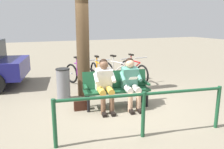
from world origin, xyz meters
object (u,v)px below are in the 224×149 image
at_px(person_reading, 131,81).
at_px(litter_bin, 63,84).
at_px(handbag, 80,105).
at_px(tree_trunk, 82,31).
at_px(bicycle_black, 81,75).
at_px(bench, 116,86).
at_px(bicycle_silver, 99,74).
at_px(bicycle_red, 117,72).
at_px(person_companion, 105,82).
at_px(bicycle_purple, 134,71).

relative_size(person_reading, litter_bin, 1.42).
height_order(handbag, tree_trunk, tree_trunk).
xyz_separation_m(tree_trunk, bicycle_black, (-0.16, -0.95, -1.43)).
xyz_separation_m(bench, bicycle_silver, (-0.28, -2.07, -0.15)).
relative_size(tree_trunk, bicycle_black, 2.26).
relative_size(handbag, bicycle_red, 0.19).
bearing_deg(bicycle_silver, litter_bin, -51.99).
bearing_deg(person_reading, tree_trunk, -51.16).
xyz_separation_m(bicycle_red, bicycle_black, (1.24, -0.10, 0.00)).
xyz_separation_m(person_companion, bicycle_black, (-0.01, -2.21, -0.30)).
relative_size(bench, bicycle_silver, 0.98).
relative_size(handbag, bicycle_black, 0.19).
bearing_deg(bench, litter_bin, -32.68).
bearing_deg(bicycle_black, bicycle_purple, 65.50).
xyz_separation_m(person_companion, bicycle_silver, (-0.62, -2.18, -0.30)).
relative_size(person_companion, bicycle_purple, 0.72).
height_order(person_reading, bicycle_black, person_reading).
bearing_deg(tree_trunk, handbag, 69.49).
height_order(litter_bin, bicycle_silver, bicycle_silver).
bearing_deg(bicycle_red, litter_bin, -83.60).
bearing_deg(bicycle_red, person_companion, -51.11).
height_order(person_reading, person_companion, same).
bearing_deg(bench, handbag, 5.18).
bearing_deg(bench, bicycle_red, -105.61).
xyz_separation_m(litter_bin, bicycle_silver, (-1.39, -1.09, -0.06)).
bearing_deg(litter_bin, bicycle_silver, -141.85).
relative_size(litter_bin, bicycle_black, 0.53).
bearing_deg(handbag, litter_bin, -77.32).
distance_m(bench, handbag, 0.98).
distance_m(bicycle_purple, bicycle_silver, 1.27).
bearing_deg(bicycle_purple, bicycle_red, -95.84).
bearing_deg(bicycle_silver, bicycle_red, 83.53).
bearing_deg(person_reading, bicycle_purple, -110.77).
relative_size(person_companion, litter_bin, 1.42).
height_order(bench, bicycle_purple, bicycle_purple).
distance_m(bench, bicycle_purple, 2.54).
bearing_deg(bicycle_purple, bicycle_black, -99.06).
bearing_deg(person_companion, bicycle_silver, -97.03).
bearing_deg(bicycle_purple, litter_bin, -75.06).
bearing_deg(litter_bin, handbag, 102.68).
height_order(tree_trunk, bicycle_silver, tree_trunk).
bearing_deg(person_companion, bicycle_red, -111.73).
bearing_deg(litter_bin, person_companion, 124.95).
xyz_separation_m(tree_trunk, bicycle_purple, (-2.04, -0.85, -1.43)).
xyz_separation_m(handbag, bicycle_purple, (-2.45, -1.94, 0.24)).
xyz_separation_m(bench, bicycle_purple, (-1.56, -2.00, -0.15)).
xyz_separation_m(bench, handbag, (0.89, -0.06, -0.39)).
xyz_separation_m(person_reading, litter_bin, (1.39, -1.19, -0.24)).
height_order(bench, bicycle_black, bicycle_black).
xyz_separation_m(person_reading, bicycle_red, (-0.62, -2.21, -0.31)).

